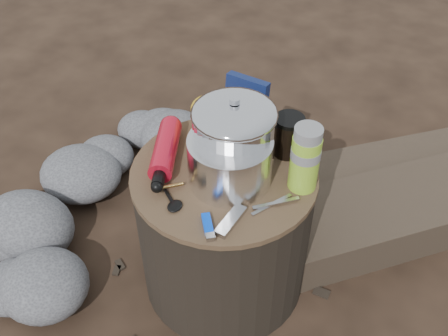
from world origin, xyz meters
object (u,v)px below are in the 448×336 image
at_px(stump, 224,229).
at_px(camping_pot, 234,136).
at_px(fuel_bottle, 165,149).
at_px(thermos, 305,159).
at_px(travel_mug, 288,136).

relative_size(stump, camping_pot, 2.34).
relative_size(fuel_bottle, thermos, 1.42).
distance_m(stump, fuel_bottle, 0.31).
height_order(camping_pot, thermos, camping_pot).
height_order(camping_pot, fuel_bottle, camping_pot).
xyz_separation_m(stump, camping_pot, (0.01, 0.03, 0.34)).
relative_size(camping_pot, fuel_bottle, 0.81).
bearing_deg(fuel_bottle, stump, -15.83).
bearing_deg(travel_mug, thermos, -53.68).
height_order(camping_pot, travel_mug, camping_pot).
bearing_deg(fuel_bottle, thermos, -12.21).
bearing_deg(stump, travel_mug, 49.97).
xyz_separation_m(stump, travel_mug, (0.12, 0.15, 0.29)).
xyz_separation_m(thermos, travel_mug, (-0.08, 0.11, -0.03)).
bearing_deg(travel_mug, fuel_bottle, -151.16).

